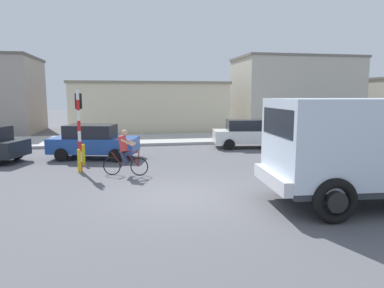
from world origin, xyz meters
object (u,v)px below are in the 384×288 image
truck_foreground (368,145)px  bollard_near (79,161)px  traffic_light_pole (79,119)px  bollard_far (84,155)px  car_far_side (93,141)px  car_white_mid (248,133)px  cyclist (125,153)px

truck_foreground → bollard_near: 10.05m
traffic_light_pole → bollard_far: size_ratio=3.56×
traffic_light_pole → car_far_side: 3.01m
car_white_mid → bollard_near: size_ratio=4.67×
cyclist → bollard_far: (-1.76, 2.26, -0.41)m
cyclist → car_white_mid: 8.92m
cyclist → truck_foreground: bearing=-36.1°
bollard_near → cyclist: bearing=-26.2°
car_white_mid → traffic_light_pole: bearing=-151.7°
truck_foreground → car_white_mid: (0.37, 10.44, -0.85)m
bollard_near → bollard_far: (0.00, 1.40, 0.00)m
bollard_near → traffic_light_pole: bearing=81.5°
cyclist → car_far_side: size_ratio=0.40×
truck_foreground → bollard_far: truck_foreground is taller
truck_foreground → bollard_far: 10.90m
car_far_side → bollard_far: car_far_side is taller
car_white_mid → bollard_near: (-8.62, -4.84, -0.37)m
truck_foreground → cyclist: (-6.50, 4.74, -0.80)m
car_far_side → bollard_near: (-0.28, -2.94, -0.37)m
car_white_mid → bollard_far: bearing=-158.3°
car_far_side → bollard_far: 1.60m
truck_foreground → car_far_side: bearing=133.0°
car_white_mid → cyclist: bearing=-140.3°
traffic_light_pole → bollard_near: size_ratio=3.56×
car_white_mid → car_far_side: 8.56m
cyclist → car_white_mid: size_ratio=0.41×
truck_foreground → bollard_far: size_ratio=6.20×
car_white_mid → bollard_near: bearing=-150.7°
cyclist → bollard_far: size_ratio=1.91×
truck_foreground → bollard_near: bearing=145.8°
traffic_light_pole → bollard_near: traffic_light_pole is taller
cyclist → car_white_mid: (6.87, 5.70, -0.05)m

